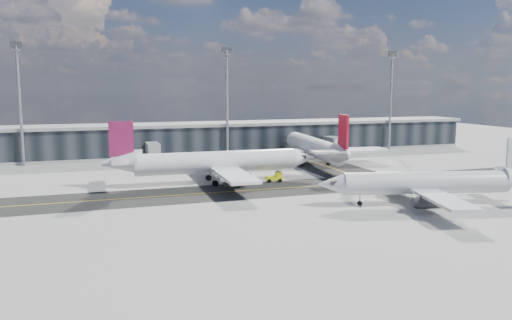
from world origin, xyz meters
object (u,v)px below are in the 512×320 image
(airliner_near, at_px, (429,183))
(service_van, at_px, (243,155))
(airliner_af, at_px, (214,162))
(airliner_redtail, at_px, (315,148))
(baggage_tug, at_px, (275,177))

(airliner_near, xyz_separation_m, service_van, (-12.82, 59.31, -2.68))
(airliner_af, bearing_deg, service_van, 155.07)
(airliner_af, height_order, airliner_redtail, airliner_redtail)
(airliner_af, relative_size, service_van, 7.37)
(airliner_near, height_order, baggage_tug, airliner_near)
(airliner_redtail, height_order, service_van, airliner_redtail)
(baggage_tug, bearing_deg, airliner_near, 40.65)
(airliner_near, distance_m, baggage_tug, 30.41)
(airliner_redtail, height_order, airliner_near, airliner_redtail)
(airliner_redtail, xyz_separation_m, airliner_near, (0.21, -42.31, -0.85))
(airliner_af, distance_m, airliner_redtail, 31.46)
(baggage_tug, distance_m, service_van, 34.02)
(airliner_redtail, height_order, baggage_tug, airliner_redtail)
(airliner_af, xyz_separation_m, baggage_tug, (11.83, -2.56, -3.09))
(airliner_redtail, bearing_deg, airliner_af, -146.44)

